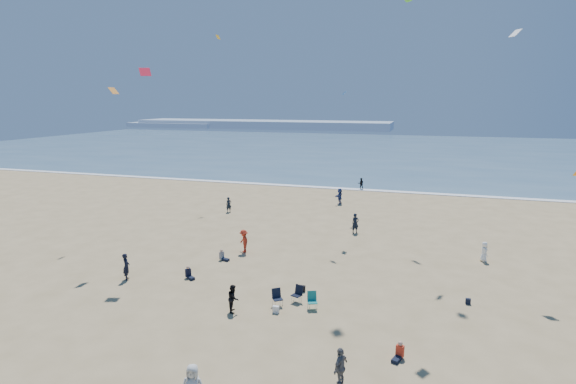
% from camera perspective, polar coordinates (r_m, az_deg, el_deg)
% --- Properties ---
extents(ocean, '(220.00, 100.00, 0.06)m').
position_cam_1_polar(ocean, '(109.29, 12.63, 5.18)').
color(ocean, '#476B84').
rests_on(ocean, ground).
extents(surf_line, '(220.00, 1.20, 0.08)m').
position_cam_1_polar(surf_line, '(60.08, 8.64, 0.33)').
color(surf_line, white).
rests_on(surf_line, ground).
extents(headland_far, '(110.00, 20.00, 3.20)m').
position_cam_1_polar(headland_far, '(196.00, -3.36, 8.57)').
color(headland_far, '#7A8EA8').
rests_on(headland_far, ground).
extents(headland_near, '(40.00, 14.00, 2.00)m').
position_cam_1_polar(headland_near, '(209.07, -14.29, 8.26)').
color(headland_near, '#7A8EA8').
rests_on(headland_near, ground).
extents(standing_flyers, '(30.48, 46.24, 1.94)m').
position_cam_1_polar(standing_flyers, '(31.06, 7.76, -8.67)').
color(standing_flyers, black).
rests_on(standing_flyers, ground).
extents(seated_group, '(14.94, 23.25, 0.84)m').
position_cam_1_polar(seated_group, '(22.08, -8.42, -18.89)').
color(seated_group, white).
rests_on(seated_group, ground).
extents(chair_cluster, '(2.81, 1.61, 1.00)m').
position_cam_1_polar(chair_cluster, '(26.35, 0.95, -13.28)').
color(chair_cluster, black).
rests_on(chair_cluster, ground).
extents(white_tote, '(0.35, 0.20, 0.40)m').
position_cam_1_polar(white_tote, '(25.71, -1.55, -14.68)').
color(white_tote, silver).
rests_on(white_tote, ground).
extents(black_backpack, '(0.30, 0.22, 0.38)m').
position_cam_1_polar(black_backpack, '(28.29, 1.88, -12.17)').
color(black_backpack, black).
rests_on(black_backpack, ground).
extents(navy_bag, '(0.28, 0.18, 0.34)m').
position_cam_1_polar(navy_bag, '(28.67, 21.90, -12.75)').
color(navy_bag, black).
rests_on(navy_bag, ground).
extents(kites_aloft, '(46.19, 43.43, 28.22)m').
position_cam_1_polar(kites_aloft, '(26.25, 19.83, 18.07)').
color(kites_aloft, '#DB1F4F').
rests_on(kites_aloft, ground).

